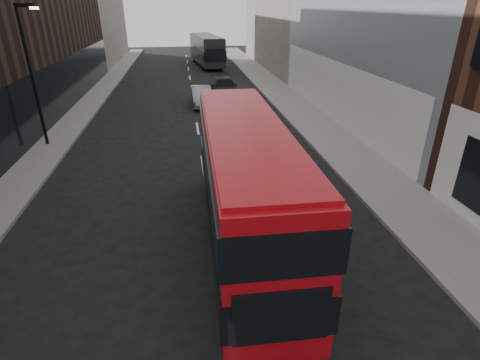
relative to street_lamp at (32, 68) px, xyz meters
name	(u,v)px	position (x,y,z in m)	size (l,w,h in m)	color
sidewalk_right	(292,104)	(15.72, 7.00, -4.11)	(3.00, 80.00, 0.15)	slate
sidewalk_left	(83,112)	(0.22, 7.00, -4.11)	(2.00, 80.00, 0.15)	slate
building_left_mid	(32,5)	(-3.28, 12.00, 2.82)	(5.00, 24.00, 14.00)	black
building_left_far	(93,9)	(-3.28, 34.00, 2.32)	(5.00, 20.00, 13.00)	slate
street_lamp	(32,68)	(0.00, 0.00, 0.00)	(1.06, 0.22, 7.00)	black
red_bus	(245,181)	(9.18, -10.65, -1.94)	(2.56, 10.06, 4.04)	#A70A10
grey_bus	(207,50)	(10.64, 28.28, -2.27)	(3.79, 11.24, 3.57)	black
car_a	(274,134)	(12.25, -1.73, -3.53)	(1.53, 3.80, 1.29)	black
car_b	(202,96)	(8.84, 8.00, -3.48)	(1.49, 4.27, 1.41)	gray
car_c	(224,87)	(10.86, 10.81, -3.43)	(2.11, 5.19, 1.51)	black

